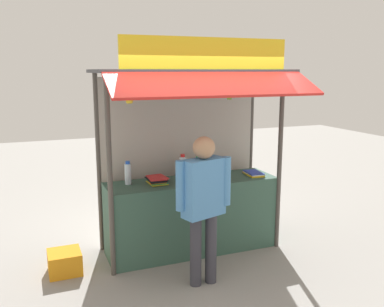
{
  "coord_description": "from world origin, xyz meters",
  "views": [
    {
      "loc": [
        -1.91,
        -4.85,
        2.34
      ],
      "look_at": [
        0.0,
        0.0,
        1.3
      ],
      "focal_mm": 39.14,
      "sensor_mm": 36.0,
      "label": 1
    }
  ],
  "objects_px": {
    "water_bottle_back_right": "(128,173)",
    "magazine_stack_front_left": "(254,173)",
    "banana_bunch_rightmost": "(129,98)",
    "plastic_crate": "(65,262)",
    "banana_bunch_inner_left": "(229,94)",
    "vendor_person": "(204,197)",
    "magazine_stack_front_right": "(157,180)",
    "water_bottle_far_right": "(198,166)",
    "water_bottle_mid_right": "(183,166)"
  },
  "relations": [
    {
      "from": "banana_bunch_inner_left",
      "to": "magazine_stack_front_left",
      "type": "bearing_deg",
      "value": 32.41
    },
    {
      "from": "water_bottle_back_right",
      "to": "banana_bunch_inner_left",
      "type": "height_order",
      "value": "banana_bunch_inner_left"
    },
    {
      "from": "magazine_stack_front_right",
      "to": "vendor_person",
      "type": "relative_size",
      "value": 0.18
    },
    {
      "from": "water_bottle_far_right",
      "to": "plastic_crate",
      "type": "relative_size",
      "value": 0.73
    },
    {
      "from": "water_bottle_mid_right",
      "to": "banana_bunch_rightmost",
      "type": "distance_m",
      "value": 1.4
    },
    {
      "from": "water_bottle_far_right",
      "to": "vendor_person",
      "type": "xyz_separation_m",
      "value": [
        -0.37,
        -1.08,
        -0.08
      ]
    },
    {
      "from": "vendor_person",
      "to": "plastic_crate",
      "type": "bearing_deg",
      "value": 132.22
    },
    {
      "from": "magazine_stack_front_left",
      "to": "banana_bunch_rightmost",
      "type": "xyz_separation_m",
      "value": [
        -1.76,
        -0.36,
        1.08
      ]
    },
    {
      "from": "plastic_crate",
      "to": "banana_bunch_inner_left",
      "type": "bearing_deg",
      "value": -10.62
    },
    {
      "from": "banana_bunch_rightmost",
      "to": "water_bottle_back_right",
      "type": "bearing_deg",
      "value": 81.59
    },
    {
      "from": "water_bottle_far_right",
      "to": "magazine_stack_front_right",
      "type": "distance_m",
      "value": 0.66
    },
    {
      "from": "water_bottle_far_right",
      "to": "water_bottle_back_right",
      "type": "xyz_separation_m",
      "value": [
        -0.97,
        -0.09,
        0.01
      ]
    },
    {
      "from": "water_bottle_back_right",
      "to": "magazine_stack_front_left",
      "type": "bearing_deg",
      "value": -5.65
    },
    {
      "from": "banana_bunch_rightmost",
      "to": "vendor_person",
      "type": "distance_m",
      "value": 1.33
    },
    {
      "from": "banana_bunch_rightmost",
      "to": "vendor_person",
      "type": "height_order",
      "value": "banana_bunch_rightmost"
    },
    {
      "from": "magazine_stack_front_right",
      "to": "vendor_person",
      "type": "bearing_deg",
      "value": -74.16
    },
    {
      "from": "water_bottle_mid_right",
      "to": "banana_bunch_rightmost",
      "type": "xyz_separation_m",
      "value": [
        -0.83,
        -0.6,
        0.96
      ]
    },
    {
      "from": "water_bottle_far_right",
      "to": "magazine_stack_front_right",
      "type": "height_order",
      "value": "water_bottle_far_right"
    },
    {
      "from": "water_bottle_mid_right",
      "to": "water_bottle_back_right",
      "type": "relative_size",
      "value": 1.06
    },
    {
      "from": "banana_bunch_inner_left",
      "to": "vendor_person",
      "type": "bearing_deg",
      "value": -138.13
    },
    {
      "from": "magazine_stack_front_left",
      "to": "magazine_stack_front_right",
      "type": "bearing_deg",
      "value": 177.06
    },
    {
      "from": "water_bottle_back_right",
      "to": "banana_bunch_rightmost",
      "type": "bearing_deg",
      "value": -98.41
    },
    {
      "from": "water_bottle_back_right",
      "to": "plastic_crate",
      "type": "relative_size",
      "value": 0.79
    },
    {
      "from": "water_bottle_back_right",
      "to": "plastic_crate",
      "type": "height_order",
      "value": "water_bottle_back_right"
    },
    {
      "from": "vendor_person",
      "to": "water_bottle_mid_right",
      "type": "bearing_deg",
      "value": 64.27
    },
    {
      "from": "banana_bunch_inner_left",
      "to": "plastic_crate",
      "type": "height_order",
      "value": "banana_bunch_inner_left"
    },
    {
      "from": "magazine_stack_front_left",
      "to": "banana_bunch_inner_left",
      "type": "bearing_deg",
      "value": -147.59
    },
    {
      "from": "water_bottle_far_right",
      "to": "banana_bunch_rightmost",
      "type": "height_order",
      "value": "banana_bunch_rightmost"
    },
    {
      "from": "water_bottle_mid_right",
      "to": "vendor_person",
      "type": "bearing_deg",
      "value": -98.34
    },
    {
      "from": "water_bottle_far_right",
      "to": "banana_bunch_inner_left",
      "type": "distance_m",
      "value": 1.17
    },
    {
      "from": "magazine_stack_front_right",
      "to": "magazine_stack_front_left",
      "type": "relative_size",
      "value": 0.96
    },
    {
      "from": "water_bottle_far_right",
      "to": "plastic_crate",
      "type": "distance_m",
      "value": 2.04
    },
    {
      "from": "water_bottle_far_right",
      "to": "magazine_stack_front_left",
      "type": "distance_m",
      "value": 0.76
    },
    {
      "from": "banana_bunch_inner_left",
      "to": "magazine_stack_front_right",
      "type": "bearing_deg",
      "value": 151.09
    },
    {
      "from": "vendor_person",
      "to": "plastic_crate",
      "type": "xyz_separation_m",
      "value": [
        -1.42,
        0.83,
        -0.87
      ]
    },
    {
      "from": "water_bottle_far_right",
      "to": "magazine_stack_front_left",
      "type": "xyz_separation_m",
      "value": [
        0.71,
        -0.25,
        -0.11
      ]
    },
    {
      "from": "magazine_stack_front_right",
      "to": "banana_bunch_rightmost",
      "type": "bearing_deg",
      "value": -134.41
    },
    {
      "from": "water_bottle_far_right",
      "to": "water_bottle_mid_right",
      "type": "xyz_separation_m",
      "value": [
        -0.22,
        -0.01,
        0.02
      ]
    },
    {
      "from": "water_bottle_mid_right",
      "to": "plastic_crate",
      "type": "xyz_separation_m",
      "value": [
        -1.57,
        -0.24,
        -0.97
      ]
    },
    {
      "from": "banana_bunch_rightmost",
      "to": "vendor_person",
      "type": "xyz_separation_m",
      "value": [
        0.67,
        -0.47,
        -1.05
      ]
    },
    {
      "from": "water_bottle_back_right",
      "to": "banana_bunch_rightmost",
      "type": "height_order",
      "value": "banana_bunch_rightmost"
    },
    {
      "from": "banana_bunch_inner_left",
      "to": "vendor_person",
      "type": "distance_m",
      "value": 1.28
    },
    {
      "from": "magazine_stack_front_right",
      "to": "vendor_person",
      "type": "height_order",
      "value": "vendor_person"
    },
    {
      "from": "magazine_stack_front_left",
      "to": "water_bottle_mid_right",
      "type": "bearing_deg",
      "value": 165.18
    },
    {
      "from": "magazine_stack_front_right",
      "to": "magazine_stack_front_left",
      "type": "distance_m",
      "value": 1.34
    },
    {
      "from": "water_bottle_far_right",
      "to": "plastic_crate",
      "type": "bearing_deg",
      "value": -172.14
    },
    {
      "from": "water_bottle_mid_right",
      "to": "magazine_stack_front_right",
      "type": "relative_size",
      "value": 1.01
    },
    {
      "from": "banana_bunch_rightmost",
      "to": "banana_bunch_inner_left",
      "type": "relative_size",
      "value": 1.05
    },
    {
      "from": "water_bottle_far_right",
      "to": "banana_bunch_inner_left",
      "type": "xyz_separation_m",
      "value": [
        0.15,
        -0.61,
        0.99
      ]
    },
    {
      "from": "magazine_stack_front_right",
      "to": "banana_bunch_inner_left",
      "type": "distance_m",
      "value": 1.39
    }
  ]
}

